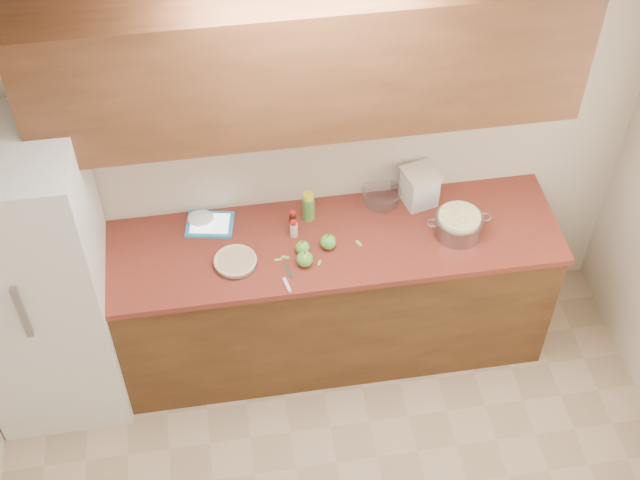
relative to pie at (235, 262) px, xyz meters
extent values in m
plane|color=silver|center=(0.42, -1.38, 1.66)|extent=(3.60, 3.60, 0.00)
plane|color=beige|center=(0.42, 0.42, 0.36)|extent=(3.60, 0.00, 3.60)
cube|color=brown|center=(0.42, 0.10, -0.50)|extent=(2.60, 0.65, 0.88)
cube|color=maroon|center=(0.42, 0.10, -0.04)|extent=(2.64, 0.68, 0.04)
cube|color=brown|center=(0.42, 0.25, 1.01)|extent=(2.60, 0.34, 0.70)
cube|color=white|center=(-1.02, 0.06, -0.04)|extent=(0.70, 0.70, 1.80)
cylinder|color=silver|center=(0.00, 0.00, 0.00)|extent=(0.23, 0.23, 0.03)
cylinder|color=#D8B788|center=(0.00, 0.00, 0.00)|extent=(0.21, 0.21, 0.03)
torus|color=#D8B788|center=(0.00, 0.00, 0.01)|extent=(0.22, 0.22, 0.02)
cylinder|color=gray|center=(1.19, 0.04, 0.04)|extent=(0.26, 0.26, 0.11)
torus|color=gray|center=(1.05, 0.04, 0.08)|extent=(0.06, 0.06, 0.01)
torus|color=gray|center=(1.33, 0.04, 0.08)|extent=(0.06, 0.06, 0.01)
cylinder|color=#FFFDAB|center=(1.19, 0.04, 0.05)|extent=(0.22, 0.22, 0.12)
cube|color=silver|center=(1.04, 0.31, 0.08)|extent=(0.20, 0.20, 0.20)
cube|color=beige|center=(1.04, 0.31, 0.19)|extent=(0.21, 0.21, 0.02)
cube|color=#2B9FD1|center=(-0.11, 0.30, -0.01)|extent=(0.28, 0.23, 0.02)
cube|color=white|center=(-0.11, 0.30, 0.00)|extent=(0.23, 0.18, 0.00)
cube|color=gray|center=(0.26, -0.09, -0.02)|extent=(0.04, 0.11, 0.00)
cylinder|color=white|center=(0.24, -0.19, -0.01)|extent=(0.04, 0.09, 0.02)
cylinder|color=#4C8C38|center=(0.42, 0.27, 0.06)|extent=(0.07, 0.07, 0.15)
cylinder|color=yellow|center=(0.42, 0.27, 0.15)|extent=(0.06, 0.06, 0.03)
cylinder|color=beige|center=(0.33, 0.16, 0.02)|extent=(0.04, 0.04, 0.08)
cylinder|color=red|center=(0.33, 0.16, 0.07)|extent=(0.04, 0.04, 0.02)
cylinder|color=black|center=(0.33, 0.23, 0.03)|extent=(0.04, 0.04, 0.09)
cylinder|color=red|center=(0.33, 0.23, 0.08)|extent=(0.03, 0.03, 0.02)
cylinder|color=silver|center=(0.84, 0.34, 0.02)|extent=(0.20, 0.20, 0.08)
torus|color=silver|center=(0.84, 0.34, 0.06)|extent=(0.22, 0.22, 0.01)
ellipsoid|color=white|center=(-0.16, 0.33, 0.01)|extent=(0.18, 0.16, 0.06)
sphere|color=#57A534|center=(0.35, 0.03, 0.02)|extent=(0.08, 0.08, 0.08)
cylinder|color=#3F2D19|center=(0.35, 0.03, 0.06)|extent=(0.01, 0.01, 0.01)
sphere|color=#57A534|center=(0.49, 0.04, 0.02)|extent=(0.09, 0.09, 0.09)
cylinder|color=#3F2D19|center=(0.49, 0.04, 0.07)|extent=(0.01, 0.01, 0.01)
sphere|color=#57A534|center=(0.35, -0.06, 0.02)|extent=(0.09, 0.09, 0.09)
cylinder|color=#3F2D19|center=(0.35, -0.06, 0.07)|extent=(0.01, 0.01, 0.01)
cube|color=#83B156|center=(0.43, -0.06, -0.02)|extent=(0.03, 0.04, 0.00)
cube|color=#83B156|center=(0.66, 0.04, -0.02)|extent=(0.03, 0.05, 0.00)
cube|color=#83B156|center=(0.26, 0.01, -0.02)|extent=(0.04, 0.03, 0.00)
cube|color=#83B156|center=(0.22, -0.01, -0.02)|extent=(0.04, 0.02, 0.00)
camera|label=1|loc=(-0.04, -3.07, 3.44)|focal=50.00mm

